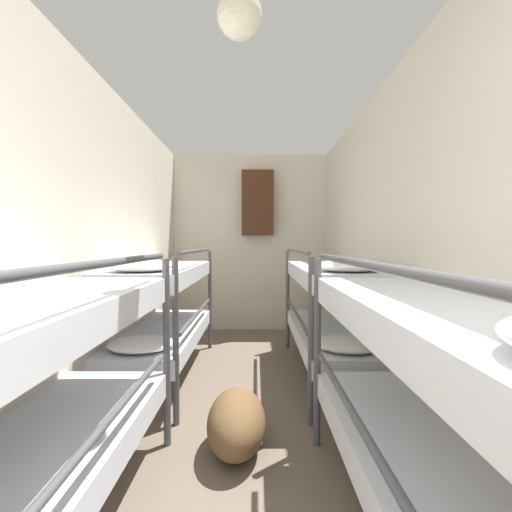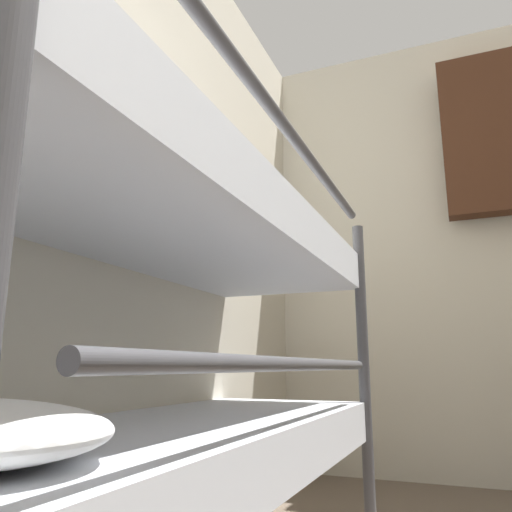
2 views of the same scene
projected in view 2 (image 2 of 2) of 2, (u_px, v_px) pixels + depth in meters
The scene contains 3 objects.
wall_back at pixel (473, 242), 2.74m from camera, with size 2.29×0.06×2.51m.
bunk_stack_left_far at pixel (173, 326), 1.26m from camera, with size 0.64×1.77×1.19m.
hanging_coat at pixel (485, 134), 2.68m from camera, with size 0.44×0.12×0.90m.
Camera 2 is at (-0.09, 2.24, 0.59)m, focal length 35.00 mm.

